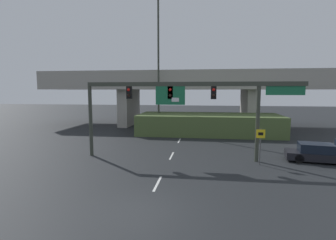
{
  "coord_description": "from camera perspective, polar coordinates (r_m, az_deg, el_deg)",
  "views": [
    {
      "loc": [
        2.57,
        -10.76,
        5.23
      ],
      "look_at": [
        0.0,
        7.54,
        3.13
      ],
      "focal_mm": 28.0,
      "sensor_mm": 36.0,
      "label": 1
    }
  ],
  "objects": [
    {
      "name": "speed_limit_sign",
      "position": [
        19.4,
        19.46,
        -4.44
      ],
      "size": [
        0.6,
        0.11,
        2.58
      ],
      "color": "#4C4C4C",
      "rests_on": "ground"
    },
    {
      "name": "ground_plane",
      "position": [
        12.23,
        -5.19,
        -18.86
      ],
      "size": [
        160.0,
        160.0,
        0.0
      ],
      "primitive_type": "plane",
      "color": "black"
    },
    {
      "name": "signal_gantry",
      "position": [
        19.67,
        3.73,
        5.13
      ],
      "size": [
        16.21,
        0.44,
        5.85
      ],
      "color": "#383D33",
      "rests_on": "ground"
    },
    {
      "name": "grass_embankment",
      "position": [
        31.93,
        8.84,
        -0.88
      ],
      "size": [
        16.74,
        6.53,
        2.35
      ],
      "color": "#4C6033",
      "rests_on": "ground"
    },
    {
      "name": "highway_light_pole_near",
      "position": [
        33.76,
        -2.1,
        12.41
      ],
      "size": [
        0.7,
        0.36,
        16.66
      ],
      "color": "#383D33",
      "rests_on": "ground"
    },
    {
      "name": "lane_markings",
      "position": [
        24.28,
        1.74,
        -5.94
      ],
      "size": [
        0.14,
        21.49,
        0.01
      ],
      "color": "silver",
      "rests_on": "ground"
    },
    {
      "name": "parked_sedan_near_right",
      "position": [
        22.25,
        29.76,
        -6.31
      ],
      "size": [
        4.67,
        2.49,
        1.35
      ],
      "rotation": [
        0.0,
        0.0,
        -0.16
      ],
      "color": "black",
      "rests_on": "ground"
    },
    {
      "name": "overpass_bridge",
      "position": [
        38.51,
        4.2,
        7.13
      ],
      "size": [
        41.31,
        9.21,
        7.87
      ],
      "color": "#A39E93",
      "rests_on": "ground"
    }
  ]
}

